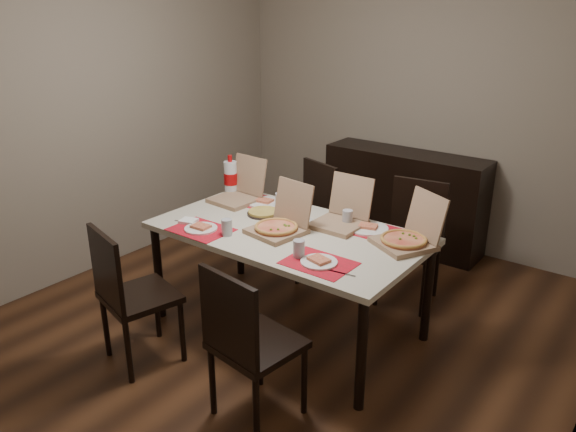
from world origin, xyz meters
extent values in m
cube|color=#472815|center=(0.00, 0.00, -0.01)|extent=(3.80, 4.00, 0.02)
cube|color=gray|center=(0.00, 2.01, 1.30)|extent=(3.80, 0.02, 2.60)
cube|color=gray|center=(-1.91, 0.00, 1.30)|extent=(0.02, 4.00, 2.60)
cube|color=black|center=(0.00, 1.78, 0.45)|extent=(1.50, 0.40, 0.90)
cube|color=beige|center=(0.03, -0.06, 0.73)|extent=(1.80, 1.00, 0.04)
cylinder|color=black|center=(-0.81, -0.50, 0.35)|extent=(0.06, 0.06, 0.71)
cylinder|color=black|center=(0.87, -0.50, 0.35)|extent=(0.06, 0.06, 0.71)
cylinder|color=black|center=(-0.81, 0.38, 0.35)|extent=(0.06, 0.06, 0.71)
cylinder|color=black|center=(0.87, 0.38, 0.35)|extent=(0.06, 0.06, 0.71)
cube|color=black|center=(-0.48, -0.92, 0.45)|extent=(0.51, 0.51, 0.04)
cube|color=black|center=(-0.53, -1.10, 0.70)|extent=(0.41, 0.14, 0.46)
cylinder|color=black|center=(-0.70, -1.05, 0.21)|extent=(0.04, 0.04, 0.43)
cylinder|color=black|center=(-0.35, -1.14, 0.21)|extent=(0.04, 0.04, 0.43)
cylinder|color=black|center=(-0.61, -0.70, 0.21)|extent=(0.04, 0.04, 0.43)
cylinder|color=black|center=(-0.26, -0.79, 0.21)|extent=(0.04, 0.04, 0.43)
cube|color=black|center=(0.44, -0.88, 0.45)|extent=(0.47, 0.47, 0.04)
cube|color=black|center=(0.42, -1.07, 0.70)|extent=(0.42, 0.08, 0.46)
cylinder|color=black|center=(0.24, -1.03, 0.21)|extent=(0.04, 0.04, 0.43)
cylinder|color=black|center=(0.60, -1.08, 0.21)|extent=(0.04, 0.04, 0.43)
cylinder|color=black|center=(0.29, -0.68, 0.21)|extent=(0.04, 0.04, 0.43)
cylinder|color=black|center=(0.64, -0.72, 0.21)|extent=(0.04, 0.04, 0.43)
cube|color=black|center=(-0.43, 0.74, 0.45)|extent=(0.52, 0.52, 0.04)
cube|color=black|center=(-0.37, 0.92, 0.70)|extent=(0.41, 0.15, 0.46)
cylinder|color=black|center=(-0.20, 0.86, 0.21)|extent=(0.04, 0.04, 0.43)
cylinder|color=black|center=(-0.55, 0.96, 0.21)|extent=(0.04, 0.04, 0.43)
cylinder|color=black|center=(-0.31, 0.52, 0.21)|extent=(0.04, 0.04, 0.43)
cylinder|color=black|center=(-0.65, 0.62, 0.21)|extent=(0.04, 0.04, 0.43)
cube|color=black|center=(0.53, 0.80, 0.45)|extent=(0.48, 0.48, 0.04)
cube|color=black|center=(0.50, 0.98, 0.70)|extent=(0.42, 0.09, 0.46)
cylinder|color=black|center=(0.68, 1.00, 0.21)|extent=(0.04, 0.04, 0.43)
cylinder|color=black|center=(0.32, 0.95, 0.21)|extent=(0.04, 0.04, 0.43)
cylinder|color=black|center=(0.73, 0.65, 0.21)|extent=(0.04, 0.04, 0.43)
cylinder|color=black|center=(0.38, 0.59, 0.21)|extent=(0.04, 0.04, 0.43)
cube|color=red|center=(-0.43, -0.41, 0.75)|extent=(0.40, 0.30, 0.00)
cylinder|color=white|center=(-0.43, -0.41, 0.76)|extent=(0.22, 0.22, 0.01)
cube|color=#DEB26F|center=(-0.43, -0.41, 0.78)|extent=(0.12, 0.10, 0.02)
cylinder|color=#A4A6AE|center=(-0.23, -0.37, 0.81)|extent=(0.07, 0.07, 0.11)
cube|color=#B2B2B7|center=(-0.60, -0.39, 0.75)|extent=(0.20, 0.04, 0.00)
cube|color=white|center=(-0.59, -0.37, 0.76)|extent=(0.13, 0.13, 0.02)
cube|color=red|center=(0.49, -0.36, 0.75)|extent=(0.40, 0.30, 0.00)
cylinder|color=white|center=(0.49, -0.36, 0.76)|extent=(0.22, 0.22, 0.01)
cube|color=#DEB26F|center=(0.49, -0.36, 0.78)|extent=(0.14, 0.12, 0.02)
cylinder|color=#A4A6AE|center=(0.35, -0.37, 0.81)|extent=(0.07, 0.07, 0.11)
cube|color=#B2B2B7|center=(0.65, -0.40, 0.75)|extent=(0.20, 0.04, 0.00)
cube|color=red|center=(-0.42, 0.25, 0.75)|extent=(0.40, 0.30, 0.00)
cylinder|color=white|center=(-0.42, 0.25, 0.76)|extent=(0.27, 0.27, 0.01)
cube|color=#DEB26F|center=(-0.42, 0.25, 0.78)|extent=(0.13, 0.10, 0.02)
cylinder|color=#A4A6AE|center=(-0.28, 0.25, 0.81)|extent=(0.07, 0.07, 0.11)
cube|color=#B2B2B7|center=(-0.55, 0.29, 0.75)|extent=(0.20, 0.04, 0.00)
cube|color=white|center=(-0.58, 0.29, 0.76)|extent=(0.13, 0.13, 0.02)
cube|color=red|center=(0.46, 0.27, 0.75)|extent=(0.40, 0.30, 0.00)
cylinder|color=white|center=(0.46, 0.27, 0.76)|extent=(0.27, 0.27, 0.01)
cube|color=#DEB26F|center=(0.46, 0.27, 0.78)|extent=(0.14, 0.12, 0.02)
cylinder|color=#A4A6AE|center=(0.31, 0.25, 0.81)|extent=(0.07, 0.07, 0.11)
cube|color=#B2B2B7|center=(0.63, 0.27, 0.75)|extent=(0.20, 0.04, 0.00)
cube|color=white|center=(0.04, -0.04, 0.76)|extent=(0.16, 0.15, 0.02)
cube|color=#8D6D51|center=(0.01, -0.16, 0.77)|extent=(0.36, 0.36, 0.03)
cube|color=#8D6D51|center=(0.03, 0.00, 0.93)|extent=(0.33, 0.12, 0.29)
cylinder|color=#DEB26F|center=(0.01, -0.16, 0.79)|extent=(0.31, 0.31, 0.02)
cube|color=#8D6D51|center=(0.77, 0.16, 0.77)|extent=(0.44, 0.44, 0.03)
cube|color=#8D6D51|center=(0.84, 0.30, 0.93)|extent=(0.32, 0.22, 0.29)
cylinder|color=#DEB26F|center=(0.77, 0.16, 0.79)|extent=(0.37, 0.37, 0.02)
cube|color=#8D6D51|center=(-0.63, 0.14, 0.77)|extent=(0.34, 0.34, 0.03)
cube|color=#8D6D51|center=(-0.62, 0.30, 0.93)|extent=(0.32, 0.09, 0.29)
cube|color=#8D6D51|center=(0.27, 0.19, 0.77)|extent=(0.32, 0.32, 0.03)
cube|color=#8D6D51|center=(0.27, 0.35, 0.93)|extent=(0.32, 0.07, 0.29)
cylinder|color=black|center=(-0.28, 0.06, 0.76)|extent=(0.23, 0.23, 0.01)
cylinder|color=gold|center=(-0.28, 0.06, 0.77)|extent=(0.22, 0.22, 0.02)
imported|color=white|center=(0.06, 0.08, 0.77)|extent=(0.17, 0.17, 0.03)
cylinder|color=silver|center=(-0.78, 0.27, 0.88)|extent=(0.10, 0.10, 0.26)
cylinder|color=#A00709|center=(-0.78, 0.27, 0.88)|extent=(0.11, 0.11, 0.09)
cylinder|color=#A00709|center=(-0.78, 0.27, 1.04)|extent=(0.03, 0.03, 0.05)
camera|label=1|loc=(2.13, -2.83, 2.18)|focal=35.00mm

